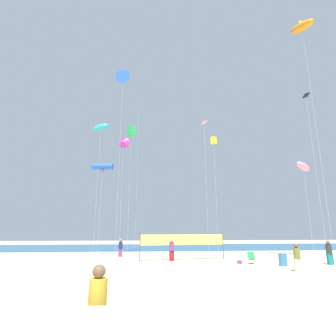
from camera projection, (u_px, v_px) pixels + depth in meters
ground_plane at (186, 276)px, 14.96m from camera, size 120.00×120.00×0.00m
ocean_band at (158, 247)px, 42.73m from camera, size 120.00×20.00×0.01m
boardwalk_ledge at (270, 332)px, 5.20m from camera, size 28.00×0.44×1.00m
mother_figure at (97, 304)px, 5.65m from camera, size 0.39×0.39×1.72m
toddler_figure at (113, 327)px, 5.46m from camera, size 0.22×0.22×0.95m
beachgoer_olive_shirt at (297, 256)px, 16.49m from camera, size 0.39×0.39×1.72m
beachgoer_charcoal_shirt at (329, 251)px, 20.01m from camera, size 0.42×0.42×1.82m
beachgoer_plum_shirt at (172, 249)px, 22.59m from camera, size 0.42×0.42×1.84m
beachgoer_navy_shirt at (121, 247)px, 26.32m from camera, size 0.40×0.40×1.74m
folding_beach_chair at (252, 258)px, 20.44m from camera, size 0.52×0.65×0.89m
trash_barrel at (283, 260)px, 19.23m from camera, size 0.58×0.58×0.87m
volleyball_net at (183, 241)px, 23.34m from camera, size 7.69×1.53×2.40m
beach_handbag at (240, 262)px, 20.32m from camera, size 0.33×0.16×0.26m
kite_orange_inflatable at (302, 27)px, 24.80m from camera, size 1.79×2.54×21.85m
kite_yellow_box at (214, 141)px, 30.36m from camera, size 0.71×0.71×13.07m
kite_pink_inflatable at (303, 167)px, 27.14m from camera, size 2.25×1.64×9.57m
kite_green_box at (131, 131)px, 32.26m from camera, size 1.00×1.00×15.00m
kite_violet_diamond at (139, 116)px, 37.97m from camera, size 0.57×0.58×20.16m
kite_blue_tube at (102, 167)px, 27.21m from camera, size 2.20×0.92×9.31m
kite_cyan_inflatable at (101, 127)px, 31.06m from camera, size 2.10×0.93×15.02m
kite_pink_diamond at (204, 124)px, 26.48m from camera, size 0.78×0.77×13.40m
kite_magenta_delta at (124, 142)px, 29.75m from camera, size 1.34×0.78×12.88m
kite_blue_delta at (123, 77)px, 28.76m from camera, size 1.66×0.47×19.72m
kite_black_diamond at (306, 97)px, 25.29m from camera, size 0.90×0.90×15.45m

